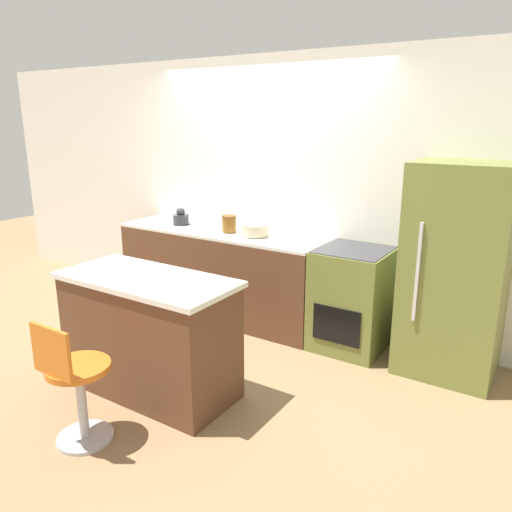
{
  "coord_description": "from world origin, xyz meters",
  "views": [
    {
      "loc": [
        2.64,
        -3.63,
        2.01
      ],
      "look_at": [
        0.57,
        -0.42,
        0.95
      ],
      "focal_mm": 35.0,
      "sensor_mm": 36.0,
      "label": 1
    }
  ],
  "objects_px": {
    "oven_range": "(352,299)",
    "mixing_bowl": "(255,230)",
    "stool_chair": "(76,386)",
    "kettle": "(181,218)",
    "refrigerator": "(455,272)"
  },
  "relations": [
    {
      "from": "refrigerator",
      "to": "kettle",
      "type": "height_order",
      "value": "refrigerator"
    },
    {
      "from": "oven_range",
      "to": "stool_chair",
      "type": "height_order",
      "value": "oven_range"
    },
    {
      "from": "kettle",
      "to": "mixing_bowl",
      "type": "relative_size",
      "value": 0.71
    },
    {
      "from": "oven_range",
      "to": "refrigerator",
      "type": "distance_m",
      "value": 0.92
    },
    {
      "from": "stool_chair",
      "to": "kettle",
      "type": "xyz_separation_m",
      "value": [
        -1.04,
        2.21,
        0.58
      ]
    },
    {
      "from": "stool_chair",
      "to": "mixing_bowl",
      "type": "height_order",
      "value": "mixing_bowl"
    },
    {
      "from": "kettle",
      "to": "mixing_bowl",
      "type": "distance_m",
      "value": 0.93
    },
    {
      "from": "refrigerator",
      "to": "mixing_bowl",
      "type": "height_order",
      "value": "refrigerator"
    },
    {
      "from": "kettle",
      "to": "refrigerator",
      "type": "bearing_deg",
      "value": 0.85
    },
    {
      "from": "refrigerator",
      "to": "stool_chair",
      "type": "distance_m",
      "value": 2.88
    },
    {
      "from": "oven_range",
      "to": "mixing_bowl",
      "type": "distance_m",
      "value": 1.13
    },
    {
      "from": "oven_range",
      "to": "refrigerator",
      "type": "xyz_separation_m",
      "value": [
        0.83,
        0.01,
        0.39
      ]
    },
    {
      "from": "mixing_bowl",
      "to": "stool_chair",
      "type": "bearing_deg",
      "value": -87.37
    },
    {
      "from": "refrigerator",
      "to": "stool_chair",
      "type": "relative_size",
      "value": 2.01
    },
    {
      "from": "refrigerator",
      "to": "kettle",
      "type": "relative_size",
      "value": 9.31
    }
  ]
}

